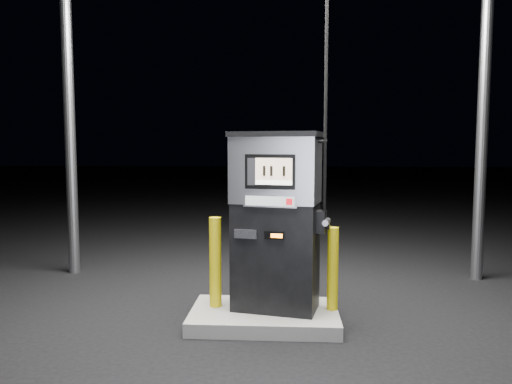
{
  "coord_description": "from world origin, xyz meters",
  "views": [
    {
      "loc": [
        0.24,
        -5.3,
        1.94
      ],
      "look_at": [
        -0.09,
        0.0,
        1.44
      ],
      "focal_mm": 35.0,
      "sensor_mm": 36.0,
      "label": 1
    }
  ],
  "objects": [
    {
      "name": "pump_island",
      "position": [
        0.0,
        0.0,
        0.07
      ],
      "size": [
        1.6,
        1.0,
        0.15
      ],
      "primitive_type": "cube",
      "color": "slate",
      "rests_on": "ground"
    },
    {
      "name": "bollard_right",
      "position": [
        0.74,
        0.06,
        0.6
      ],
      "size": [
        0.16,
        0.16,
        0.91
      ],
      "primitive_type": "cylinder",
      "rotation": [
        0.0,
        0.0,
        -0.39
      ],
      "color": "#D9C20C",
      "rests_on": "pump_island"
    },
    {
      "name": "fuel_dispenser",
      "position": [
        0.12,
        0.05,
        1.14
      ],
      "size": [
        1.11,
        0.76,
        4.01
      ],
      "rotation": [
        0.0,
        0.0,
        -0.21
      ],
      "color": "black",
      "rests_on": "pump_island"
    },
    {
      "name": "ground",
      "position": [
        0.0,
        0.0,
        0.0
      ],
      "size": [
        80.0,
        80.0,
        0.0
      ],
      "primitive_type": "plane",
      "color": "black",
      "rests_on": "ground"
    },
    {
      "name": "bollard_left",
      "position": [
        -0.55,
        0.09,
        0.65
      ],
      "size": [
        0.16,
        0.16,
        1.0
      ],
      "primitive_type": "cylinder",
      "rotation": [
        0.0,
        0.0,
        -0.24
      ],
      "color": "#D9C20C",
      "rests_on": "pump_island"
    }
  ]
}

